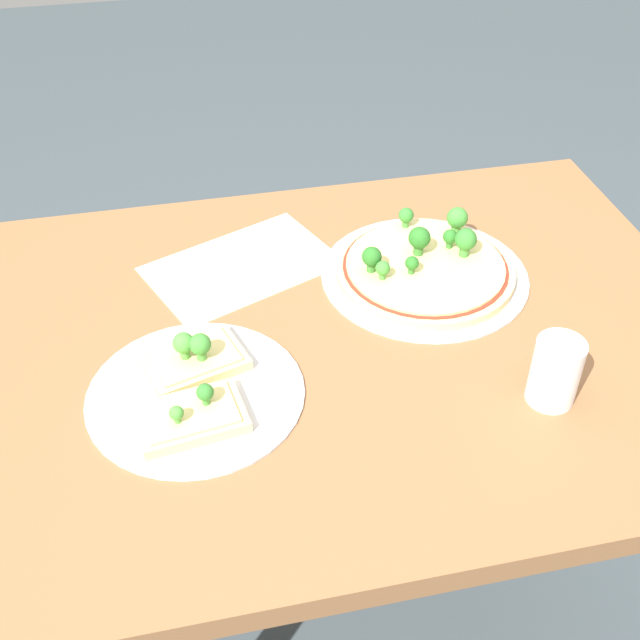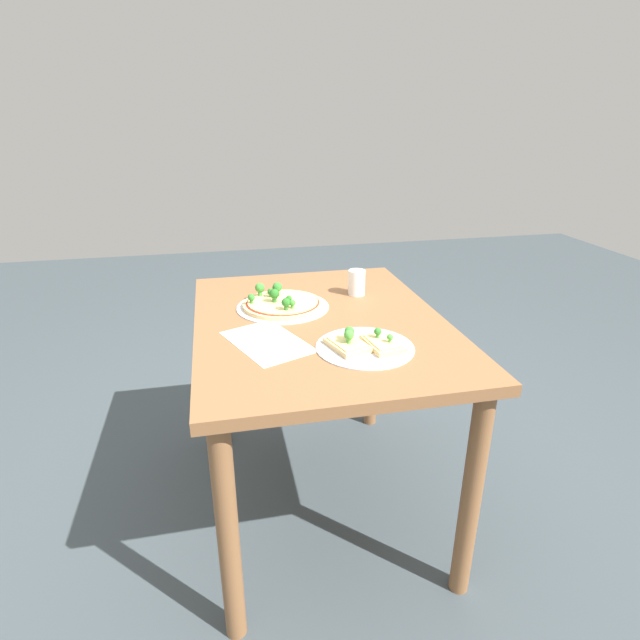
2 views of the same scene
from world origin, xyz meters
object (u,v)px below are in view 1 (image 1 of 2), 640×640
(pizza_tray_slice, at_px, (194,388))
(drinking_cup, at_px, (555,372))
(pizza_tray_whole, at_px, (425,267))
(dining_table, at_px, (355,386))

(pizza_tray_slice, bearing_deg, drinking_cup, -13.10)
(pizza_tray_slice, bearing_deg, pizza_tray_whole, 26.42)
(drinking_cup, bearing_deg, pizza_tray_slice, 166.90)
(dining_table, height_order, pizza_tray_whole, pizza_tray_whole)
(pizza_tray_whole, xyz_separation_m, pizza_tray_slice, (-0.38, -0.19, -0.00))
(dining_table, xyz_separation_m, drinking_cup, (0.22, -0.19, 0.16))
(dining_table, bearing_deg, drinking_cup, -41.17)
(dining_table, height_order, pizza_tray_slice, pizza_tray_slice)
(pizza_tray_slice, distance_m, drinking_cup, 0.47)
(dining_table, distance_m, pizza_tray_whole, 0.22)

